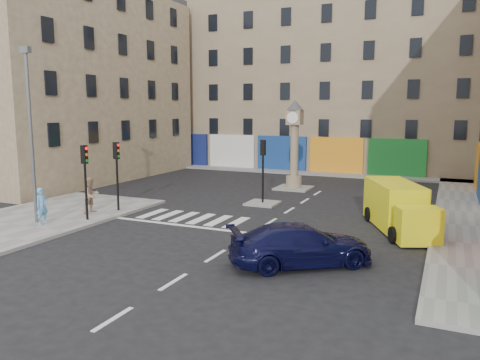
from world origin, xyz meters
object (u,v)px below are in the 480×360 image
Objects in this scene: pedestrian_blue at (42,206)px; lamp_post at (31,126)px; traffic_light_left_near at (85,170)px; traffic_light_island at (263,161)px; clock_pillar at (294,139)px; yellow_van at (398,207)px; pedestrian_tan at (91,195)px; traffic_light_left_far at (117,165)px; navy_sedan at (301,245)px.

lamp_post is at bearing 73.10° from pedestrian_blue.
traffic_light_island is at bearing 51.07° from traffic_light_left_near.
clock_pillar is (8.20, 15.20, -1.24)m from lamp_post.
traffic_light_left_near is 15.19m from clock_pillar.
yellow_van is 16.74m from pedestrian_blue.
pedestrian_blue is at bearing 179.33° from yellow_van.
pedestrian_tan is at bearing -119.99° from clock_pillar.
traffic_light_left_far is 0.71× the size of navy_sedan.
yellow_van is 3.24× the size of pedestrian_tan.
navy_sedan is at bearing -20.13° from traffic_light_left_far.
traffic_light_left_near is 0.60× the size of yellow_van.
pedestrian_blue reaches higher than navy_sedan.
lamp_post is at bearing -143.62° from traffic_light_left_near.
traffic_light_left_far is 8.30m from traffic_light_island.
traffic_light_left_far is 14.50m from yellow_van.
traffic_light_island is (6.30, 7.80, -0.03)m from traffic_light_left_near.
navy_sedan is 2.74× the size of pedestrian_tan.
clock_pillar reaches higher than yellow_van.
lamp_post reaches higher than clock_pillar.
pedestrian_tan is (-12.46, 3.17, 0.34)m from navy_sedan.
navy_sedan is at bearing -1.88° from lamp_post.
traffic_light_island is at bearing -90.00° from clock_pillar.
pedestrian_blue is at bearing -115.95° from clock_pillar.
pedestrian_blue is at bearing -176.92° from pedestrian_tan.
navy_sedan is 0.85× the size of yellow_van.
traffic_light_left_far is 0.60× the size of yellow_van.
pedestrian_blue is (-1.22, -4.05, -1.59)m from traffic_light_left_far.
clock_pillar is 14.60m from pedestrian_tan.
traffic_light_left_near is 1.00× the size of traffic_light_island.
traffic_light_left_far is at bearing 90.00° from traffic_light_left_near.
lamp_post is 3.83m from pedestrian_blue.
yellow_van is at bearing 18.84° from traffic_light_left_near.
lamp_post is (-1.90, -1.40, 2.17)m from traffic_light_left_near.
clock_pillar is at bearing 61.06° from traffic_light_left_far.
traffic_light_island reaches higher than navy_sedan.
navy_sedan is at bearing -71.38° from clock_pillar.
lamp_post reaches higher than pedestrian_tan.
pedestrian_tan is at bearing 38.70° from navy_sedan.
traffic_light_left_near reaches higher than yellow_van.
traffic_light_left_far is at bearing -139.40° from traffic_light_island.
traffic_light_island is at bearing -38.69° from pedestrian_tan.
traffic_light_left_near is at bearing -128.93° from traffic_light_island.
lamp_post reaches higher than traffic_light_left_far.
yellow_van reaches higher than pedestrian_blue.
traffic_light_left_far is 2.09× the size of pedestrian_blue.
yellow_van is (7.91, -8.95, -2.48)m from clock_pillar.
navy_sedan is 7.20m from yellow_van.
pedestrian_tan reaches higher than navy_sedan.
traffic_light_island is (6.30, 5.40, -0.03)m from traffic_light_left_far.
lamp_post is at bearing 169.08° from pedestrian_tan.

